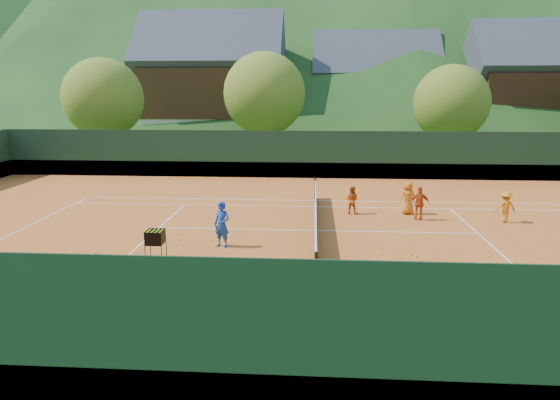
# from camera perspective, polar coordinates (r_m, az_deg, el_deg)

# --- Properties ---
(ground) EXTENTS (400.00, 400.00, 0.00)m
(ground) POSITION_cam_1_polar(r_m,az_deg,el_deg) (20.13, 4.05, -3.55)
(ground) COLOR #325119
(ground) RESTS_ON ground
(clay_court) EXTENTS (40.00, 24.00, 0.02)m
(clay_court) POSITION_cam_1_polar(r_m,az_deg,el_deg) (20.13, 4.05, -3.52)
(clay_court) COLOR #BD581E
(clay_court) RESTS_ON ground
(coach) EXTENTS (0.71, 0.60, 1.65)m
(coach) POSITION_cam_1_polar(r_m,az_deg,el_deg) (17.96, -6.66, -2.80)
(coach) COLOR #173E96
(coach) RESTS_ON clay_court
(student_a) EXTENTS (0.74, 0.64, 1.29)m
(student_a) POSITION_cam_1_polar(r_m,az_deg,el_deg) (22.84, 8.19, 0.02)
(student_a) COLOR #D15512
(student_a) RESTS_ON clay_court
(student_b) EXTENTS (0.87, 0.38, 1.47)m
(student_b) POSITION_cam_1_polar(r_m,az_deg,el_deg) (22.33, 15.65, -0.37)
(student_b) COLOR #D44B12
(student_b) RESTS_ON clay_court
(student_c) EXTENTS (0.84, 0.68, 1.50)m
(student_c) POSITION_cam_1_polar(r_m,az_deg,el_deg) (23.25, 14.42, 0.24)
(student_c) COLOR orange
(student_c) RESTS_ON clay_court
(student_d) EXTENTS (0.92, 0.59, 1.34)m
(student_d) POSITION_cam_1_polar(r_m,az_deg,el_deg) (23.20, 24.37, -0.73)
(student_d) COLOR orange
(student_d) RESTS_ON clay_court
(tennis_ball_0) EXTENTS (0.07, 0.07, 0.07)m
(tennis_ball_0) POSITION_cam_1_polar(r_m,az_deg,el_deg) (12.88, -16.96, -13.47)
(tennis_ball_0) COLOR #B9DA24
(tennis_ball_0) RESTS_ON clay_court
(tennis_ball_1) EXTENTS (0.07, 0.07, 0.07)m
(tennis_ball_1) POSITION_cam_1_polar(r_m,az_deg,el_deg) (14.52, -14.97, -10.28)
(tennis_ball_1) COLOR #B9DA24
(tennis_ball_1) RESTS_ON clay_court
(tennis_ball_2) EXTENTS (0.07, 0.07, 0.07)m
(tennis_ball_2) POSITION_cam_1_polar(r_m,az_deg,el_deg) (18.48, -20.42, -5.66)
(tennis_ball_2) COLOR #B9DA24
(tennis_ball_2) RESTS_ON clay_court
(tennis_ball_3) EXTENTS (0.07, 0.07, 0.07)m
(tennis_ball_3) POSITION_cam_1_polar(r_m,az_deg,el_deg) (17.01, 4.54, -6.43)
(tennis_ball_3) COLOR #B9DA24
(tennis_ball_3) RESTS_ON clay_court
(tennis_ball_4) EXTENTS (0.07, 0.07, 0.07)m
(tennis_ball_4) POSITION_cam_1_polar(r_m,az_deg,el_deg) (15.29, -27.02, -10.08)
(tennis_ball_4) COLOR #B9DA24
(tennis_ball_4) RESTS_ON clay_court
(tennis_ball_6) EXTENTS (0.07, 0.07, 0.07)m
(tennis_ball_6) POSITION_cam_1_polar(r_m,az_deg,el_deg) (18.17, -7.35, -5.24)
(tennis_ball_6) COLOR #B9DA24
(tennis_ball_6) RESTS_ON clay_court
(tennis_ball_7) EXTENTS (0.07, 0.07, 0.07)m
(tennis_ball_7) POSITION_cam_1_polar(r_m,az_deg,el_deg) (14.20, -20.67, -11.23)
(tennis_ball_7) COLOR #B9DA24
(tennis_ball_7) RESTS_ON clay_court
(tennis_ball_8) EXTENTS (0.07, 0.07, 0.07)m
(tennis_ball_8) POSITION_cam_1_polar(r_m,az_deg,el_deg) (13.27, 7.20, -12.18)
(tennis_ball_8) COLOR #B9DA24
(tennis_ball_8) RESTS_ON clay_court
(tennis_ball_9) EXTENTS (0.07, 0.07, 0.07)m
(tennis_ball_9) POSITION_cam_1_polar(r_m,az_deg,el_deg) (14.91, -12.18, -9.51)
(tennis_ball_9) COLOR #B9DA24
(tennis_ball_9) RESTS_ON clay_court
(tennis_ball_10) EXTENTS (0.07, 0.07, 0.07)m
(tennis_ball_10) POSITION_cam_1_polar(r_m,az_deg,el_deg) (17.16, -12.00, -6.51)
(tennis_ball_10) COLOR #B9DA24
(tennis_ball_10) RESTS_ON clay_court
(tennis_ball_11) EXTENTS (0.07, 0.07, 0.07)m
(tennis_ball_11) POSITION_cam_1_polar(r_m,az_deg,el_deg) (17.53, 11.50, -6.07)
(tennis_ball_11) COLOR #B9DA24
(tennis_ball_11) RESTS_ON clay_court
(tennis_ball_13) EXTENTS (0.07, 0.07, 0.07)m
(tennis_ball_13) POSITION_cam_1_polar(r_m,az_deg,el_deg) (19.95, -11.66, -3.78)
(tennis_ball_13) COLOR #B9DA24
(tennis_ball_13) RESTS_ON clay_court
(tennis_ball_14) EXTENTS (0.07, 0.07, 0.07)m
(tennis_ball_14) POSITION_cam_1_polar(r_m,az_deg,el_deg) (17.69, 14.78, -6.07)
(tennis_ball_14) COLOR #B9DA24
(tennis_ball_14) RESTS_ON clay_court
(tennis_ball_15) EXTENTS (0.07, 0.07, 0.07)m
(tennis_ball_15) POSITION_cam_1_polar(r_m,az_deg,el_deg) (13.59, -22.48, -12.48)
(tennis_ball_15) COLOR #B9DA24
(tennis_ball_15) RESTS_ON clay_court
(tennis_ball_16) EXTENTS (0.07, 0.07, 0.07)m
(tennis_ball_16) POSITION_cam_1_polar(r_m,az_deg,el_deg) (19.12, -11.44, -4.49)
(tennis_ball_16) COLOR #B9DA24
(tennis_ball_16) RESTS_ON clay_court
(tennis_ball_17) EXTENTS (0.07, 0.07, 0.07)m
(tennis_ball_17) POSITION_cam_1_polar(r_m,az_deg,el_deg) (14.40, 14.30, -10.43)
(tennis_ball_17) COLOR #B9DA24
(tennis_ball_17) RESTS_ON clay_court
(tennis_ball_18) EXTENTS (0.07, 0.07, 0.07)m
(tennis_ball_18) POSITION_cam_1_polar(r_m,az_deg,el_deg) (17.19, 7.56, -6.30)
(tennis_ball_18) COLOR #B9DA24
(tennis_ball_18) RESTS_ON clay_court
(tennis_ball_19) EXTENTS (0.07, 0.07, 0.07)m
(tennis_ball_19) POSITION_cam_1_polar(r_m,az_deg,el_deg) (13.02, -18.68, -13.29)
(tennis_ball_19) COLOR #B9DA24
(tennis_ball_19) RESTS_ON clay_court
(tennis_ball_20) EXTENTS (0.07, 0.07, 0.07)m
(tennis_ball_20) POSITION_cam_1_polar(r_m,az_deg,el_deg) (17.31, 15.74, -6.55)
(tennis_ball_20) COLOR #B9DA24
(tennis_ball_20) RESTS_ON clay_court
(tennis_ball_21) EXTENTS (0.07, 0.07, 0.07)m
(tennis_ball_21) POSITION_cam_1_polar(r_m,az_deg,el_deg) (17.58, 15.34, -6.23)
(tennis_ball_21) COLOR #B9DA24
(tennis_ball_21) RESTS_ON clay_court
(tennis_ball_22) EXTENTS (0.07, 0.07, 0.07)m
(tennis_ball_22) POSITION_cam_1_polar(r_m,az_deg,el_deg) (16.87, -8.52, -6.71)
(tennis_ball_22) COLOR #B9DA24
(tennis_ball_22) RESTS_ON clay_court
(tennis_ball_23) EXTENTS (0.07, 0.07, 0.07)m
(tennis_ball_23) POSITION_cam_1_polar(r_m,az_deg,el_deg) (18.88, -7.06, -4.55)
(tennis_ball_23) COLOR #B9DA24
(tennis_ball_23) RESTS_ON clay_court
(tennis_ball_24) EXTENTS (0.07, 0.07, 0.07)m
(tennis_ball_24) POSITION_cam_1_polar(r_m,az_deg,el_deg) (18.39, -20.18, -5.72)
(tennis_ball_24) COLOR #B9DA24
(tennis_ball_24) RESTS_ON clay_court
(tennis_ball_25) EXTENTS (0.07, 0.07, 0.07)m
(tennis_ball_25) POSITION_cam_1_polar(r_m,az_deg,el_deg) (18.99, -8.00, -4.47)
(tennis_ball_25) COLOR #B9DA24
(tennis_ball_25) RESTS_ON clay_court
(tennis_ball_26) EXTENTS (0.07, 0.07, 0.07)m
(tennis_ball_26) POSITION_cam_1_polar(r_m,az_deg,el_deg) (13.11, 19.38, -13.16)
(tennis_ball_26) COLOR #B9DA24
(tennis_ball_26) RESTS_ON clay_court
(tennis_ball_28) EXTENTS (0.07, 0.07, 0.07)m
(tennis_ball_28) POSITION_cam_1_polar(r_m,az_deg,el_deg) (18.43, 22.77, -5.90)
(tennis_ball_28) COLOR #B9DA24
(tennis_ball_28) RESTS_ON clay_court
(court_lines) EXTENTS (23.83, 11.03, 0.00)m
(court_lines) POSITION_cam_1_polar(r_m,az_deg,el_deg) (20.13, 4.05, -3.48)
(court_lines) COLOR silver
(court_lines) RESTS_ON clay_court
(tennis_net) EXTENTS (0.10, 12.07, 1.10)m
(tennis_net) POSITION_cam_1_polar(r_m,az_deg,el_deg) (19.99, 4.07, -2.12)
(tennis_net) COLOR black
(tennis_net) RESTS_ON clay_court
(perimeter_fence) EXTENTS (40.40, 24.24, 3.00)m
(perimeter_fence) POSITION_cam_1_polar(r_m,az_deg,el_deg) (19.82, 4.11, -0.02)
(perimeter_fence) COLOR black
(perimeter_fence) RESTS_ON clay_court
(ball_hopper) EXTENTS (0.57, 0.57, 1.00)m
(ball_hopper) POSITION_cam_1_polar(r_m,az_deg,el_deg) (17.06, -14.08, -4.21)
(ball_hopper) COLOR black
(ball_hopper) RESTS_ON clay_court
(chalet_left) EXTENTS (13.80, 9.93, 12.92)m
(chalet_left) POSITION_cam_1_polar(r_m,az_deg,el_deg) (50.32, -7.66, 12.59)
(chalet_left) COLOR beige
(chalet_left) RESTS_ON ground
(chalet_mid) EXTENTS (12.65, 8.82, 11.45)m
(chalet_mid) POSITION_cam_1_polar(r_m,az_deg,el_deg) (53.69, 10.62, 11.78)
(chalet_mid) COLOR beige
(chalet_mid) RESTS_ON ground
(chalet_right) EXTENTS (11.50, 8.82, 11.91)m
(chalet_right) POSITION_cam_1_polar(r_m,az_deg,el_deg) (53.28, 26.56, 10.97)
(chalet_right) COLOR beige
(chalet_right) RESTS_ON ground
(tree_a) EXTENTS (6.00, 6.00, 7.88)m
(tree_a) POSITION_cam_1_polar(r_m,az_deg,el_deg) (40.58, -19.55, 10.90)
(tree_a) COLOR #3E2919
(tree_a) RESTS_ON ground
(tree_b) EXTENTS (6.40, 6.40, 8.40)m
(tree_b) POSITION_cam_1_polar(r_m,az_deg,el_deg) (39.53, -1.82, 12.05)
(tree_b) COLOR #3C2518
(tree_b) RESTS_ON ground
(tree_c) EXTENTS (5.60, 5.60, 7.35)m
(tree_c) POSITION_cam_1_polar(r_m,az_deg,el_deg) (39.66, 18.96, 10.45)
(tree_c) COLOR #402B19
(tree_c) RESTS_ON ground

